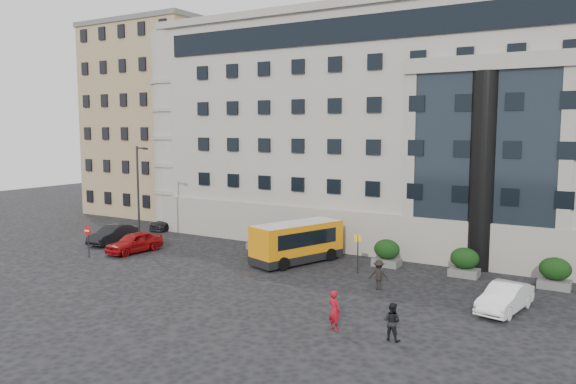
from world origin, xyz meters
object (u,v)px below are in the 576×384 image
(street_lamp, at_px, (139,193))
(red_truck, at_px, (224,205))
(hedge_c, at_px, (387,253))
(pedestrian_c, at_px, (379,275))
(white_taxi, at_px, (505,298))
(pedestrian_a, at_px, (334,310))
(no_entry_sign, at_px, (88,235))
(hedge_b, at_px, (319,244))
(bus_stop_sign, at_px, (358,247))
(parked_car_a, at_px, (134,242))
(parked_car_d, at_px, (232,218))
(pedestrian_b, at_px, (392,321))
(hedge_d, at_px, (465,262))
(parked_car_c, at_px, (169,222))
(hedge_e, at_px, (555,273))
(minibus, at_px, (297,241))
(hedge_a, at_px, (260,237))
(parked_car_b, at_px, (113,234))

(street_lamp, xyz_separation_m, red_truck, (-3.65, 15.38, -2.95))
(hedge_c, distance_m, pedestrian_c, 5.79)
(white_taxi, height_order, pedestrian_a, pedestrian_a)
(no_entry_sign, bearing_deg, pedestrian_a, -10.31)
(hedge_b, height_order, pedestrian_c, hedge_b)
(white_taxi, bearing_deg, pedestrian_c, -172.42)
(bus_stop_sign, bearing_deg, parked_car_a, -169.93)
(parked_car_d, relative_size, pedestrian_c, 2.60)
(hedge_c, xyz_separation_m, pedestrian_a, (2.38, -12.80, 0.01))
(bus_stop_sign, bearing_deg, red_truck, 147.60)
(parked_car_d, bearing_deg, hedge_b, -28.30)
(pedestrian_a, bearing_deg, pedestrian_b, -155.65)
(parked_car_a, bearing_deg, red_truck, 109.85)
(hedge_d, xyz_separation_m, parked_car_d, (-24.38, 8.20, -0.30))
(hedge_d, relative_size, parked_car_c, 0.42)
(bus_stop_sign, bearing_deg, pedestrian_a, -71.86)
(pedestrian_a, bearing_deg, hedge_e, -101.22)
(bus_stop_sign, relative_size, parked_car_c, 0.58)
(parked_car_a, bearing_deg, pedestrian_b, -10.65)
(pedestrian_b, bearing_deg, no_entry_sign, -5.29)
(hedge_e, bearing_deg, hedge_b, 180.00)
(no_entry_sign, relative_size, parked_car_d, 0.51)
(parked_car_c, bearing_deg, hedge_e, -5.64)
(minibus, bearing_deg, red_truck, 161.07)
(parked_car_d, distance_m, pedestrian_b, 32.01)
(parked_car_d, bearing_deg, pedestrian_c, -31.31)
(hedge_d, xyz_separation_m, pedestrian_b, (-0.08, -12.63, -0.07))
(red_truck, bearing_deg, no_entry_sign, -75.81)
(bus_stop_sign, xyz_separation_m, parked_car_c, (-21.64, 5.75, -1.10))
(white_taxi, bearing_deg, hedge_e, 84.25)
(pedestrian_c, bearing_deg, no_entry_sign, -4.75)
(hedge_c, height_order, pedestrian_a, pedestrian_a)
(hedge_e, height_order, parked_car_c, hedge_e)
(minibus, bearing_deg, bus_stop_sign, 13.47)
(pedestrian_b, bearing_deg, hedge_d, -86.85)
(hedge_a, distance_m, pedestrian_b, 20.01)
(parked_car_b, bearing_deg, parked_car_c, 89.60)
(hedge_b, bearing_deg, hedge_e, 0.00)
(no_entry_sign, height_order, parked_car_b, no_entry_sign)
(hedge_c, distance_m, parked_car_c, 22.73)
(parked_car_a, relative_size, parked_car_d, 0.99)
(parked_car_c, height_order, pedestrian_a, pedestrian_a)
(parked_car_a, bearing_deg, parked_car_b, 165.49)
(parked_car_b, relative_size, pedestrian_a, 2.41)
(hedge_a, distance_m, parked_car_d, 12.02)
(minibus, xyz_separation_m, pedestrian_a, (8.11, -10.51, -0.61))
(bus_stop_sign, xyz_separation_m, parked_car_d, (-18.28, 11.00, -1.10))
(no_entry_sign, bearing_deg, hedge_b, 31.90)
(hedge_e, height_order, parked_car_d, hedge_e)
(no_entry_sign, bearing_deg, pedestrian_b, -8.79)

